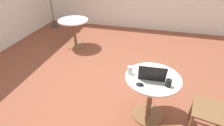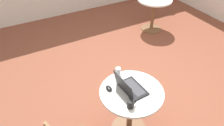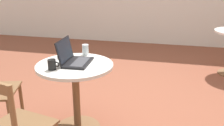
# 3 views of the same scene
# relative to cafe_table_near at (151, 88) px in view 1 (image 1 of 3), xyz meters

# --- Properties ---
(ground_plane) EXTENTS (16.00, 16.00, 0.00)m
(ground_plane) POSITION_rel_cafe_table_near_xyz_m (0.44, 0.57, -0.53)
(ground_plane) COLOR brown
(cafe_table_near) EXTENTS (0.74, 0.74, 0.72)m
(cafe_table_near) POSITION_rel_cafe_table_near_xyz_m (0.00, 0.00, 0.00)
(cafe_table_near) COLOR brown
(cafe_table_near) RESTS_ON ground_plane
(cafe_table_mid) EXTENTS (0.74, 0.74, 0.72)m
(cafe_table_mid) POSITION_rel_cafe_table_near_xyz_m (1.91, 2.06, 0.00)
(cafe_table_mid) COLOR brown
(cafe_table_mid) RESTS_ON ground_plane
(chair_near_front) EXTENTS (0.50, 0.50, 0.92)m
(chair_near_front) POSITION_rel_cafe_table_near_xyz_m (-0.16, -0.79, -0.06)
(chair_near_front) COLOR brown
(chair_near_front) RESTS_ON ground_plane
(laptop) EXTENTS (0.29, 0.36, 0.23)m
(laptop) POSITION_rel_cafe_table_near_xyz_m (-0.01, 0.02, 0.24)
(laptop) COLOR black
(laptop) RESTS_ON cafe_table_near
(mouse) EXTENTS (0.06, 0.10, 0.03)m
(mouse) POSITION_rel_cafe_table_near_xyz_m (-0.21, 0.15, 0.21)
(mouse) COLOR black
(mouse) RESTS_ON cafe_table_near
(mug) EXTENTS (0.11, 0.07, 0.10)m
(mug) POSITION_rel_cafe_table_near_xyz_m (-0.14, -0.19, 0.24)
(mug) COLOR black
(mug) RESTS_ON cafe_table_near
(drinking_glass) EXTENTS (0.07, 0.07, 0.11)m
(drinking_glass) POSITION_rel_cafe_table_near_xyz_m (0.00, 0.31, 0.25)
(drinking_glass) COLOR silver
(drinking_glass) RESTS_ON cafe_table_near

